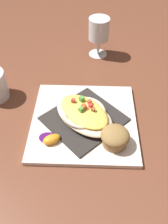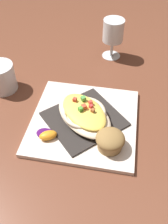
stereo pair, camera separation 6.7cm
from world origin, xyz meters
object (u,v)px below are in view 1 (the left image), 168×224
Objects in this scene: gratin_dish at (84,113)px; stemmed_glass at (99,31)px; orange_garnish at (51,139)px; square_plate at (84,121)px; muffin at (115,137)px.

gratin_dish is 0.35m from stemmed_glass.
orange_garnish is 0.46× the size of stemmed_glass.
gratin_dish is (0.00, 0.00, 0.03)m from square_plate.
muffin is 0.51× the size of stemmed_glass.
gratin_dish reaches higher than square_plate.
gratin_dish reaches higher than muffin.
gratin_dish is 1.53× the size of stemmed_glass.
gratin_dish is 3.35× the size of orange_garnish.
square_plate is at bearing -47.83° from orange_garnish.
stemmed_glass is (0.42, -0.13, 0.07)m from orange_garnish.
muffin is at bearing -91.67° from orange_garnish.
gratin_dish reaches higher than orange_garnish.
orange_garnish is at bearing 132.17° from square_plate.
gratin_dish is 0.11m from muffin.
muffin is 0.43m from stemmed_glass.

